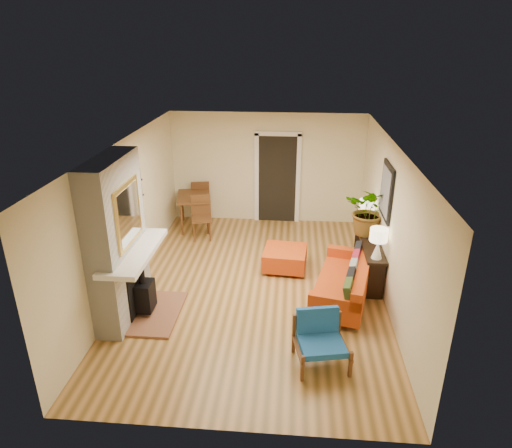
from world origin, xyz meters
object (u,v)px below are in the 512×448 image
(dining_table, at_px, (197,202))
(sofa, at_px, (347,282))
(lamp_near, at_px, (378,240))
(ottoman, at_px, (285,258))
(lamp_far, at_px, (367,210))
(console_table, at_px, (369,247))
(blue_chair, at_px, (320,336))
(houseplant, at_px, (370,211))

(dining_table, bearing_deg, sofa, -42.79)
(sofa, distance_m, lamp_near, 0.89)
(ottoman, bearing_deg, lamp_far, 19.99)
(console_table, relative_size, lamp_far, 3.43)
(ottoman, relative_size, dining_table, 0.47)
(blue_chair, height_order, console_table, same)
(blue_chair, distance_m, houseplant, 3.07)
(lamp_near, bearing_deg, houseplant, 90.58)
(console_table, relative_size, lamp_near, 3.43)
(blue_chair, xyz_separation_m, lamp_far, (1.01, 3.21, 0.67))
(sofa, bearing_deg, lamp_near, 19.91)
(blue_chair, distance_m, console_table, 2.72)
(console_table, xyz_separation_m, lamp_far, (0.00, 0.69, 0.49))
(dining_table, xyz_separation_m, houseplant, (3.63, -1.77, 0.57))
(blue_chair, height_order, houseplant, houseplant)
(lamp_near, bearing_deg, lamp_far, 90.00)
(sofa, distance_m, lamp_far, 1.81)
(blue_chair, bearing_deg, lamp_far, 72.57)
(blue_chair, height_order, dining_table, dining_table)
(ottoman, relative_size, houseplant, 0.91)
(lamp_near, distance_m, houseplant, 1.00)
(dining_table, relative_size, lamp_far, 3.38)
(lamp_far, xyz_separation_m, houseplant, (-0.01, -0.42, 0.14))
(sofa, relative_size, lamp_near, 3.79)
(console_table, bearing_deg, houseplant, 92.17)
(dining_table, bearing_deg, lamp_near, -37.11)
(ottoman, bearing_deg, lamp_near, -28.65)
(sofa, height_order, console_table, sofa)
(sofa, distance_m, houseplant, 1.53)
(ottoman, bearing_deg, blue_chair, -78.31)
(dining_table, height_order, lamp_far, lamp_far)
(sofa, xyz_separation_m, lamp_far, (0.48, 1.59, 0.73))
(console_table, height_order, lamp_near, lamp_near)
(dining_table, bearing_deg, blue_chair, -59.92)
(sofa, height_order, lamp_near, lamp_near)
(sofa, xyz_separation_m, houseplant, (0.47, 1.16, 0.87))
(console_table, xyz_separation_m, lamp_near, (0.00, -0.73, 0.49))
(blue_chair, bearing_deg, dining_table, 120.08)
(ottoman, bearing_deg, houseplant, 5.24)
(dining_table, relative_size, console_table, 0.99)
(console_table, distance_m, lamp_far, 0.84)
(lamp_far, bearing_deg, dining_table, 159.79)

